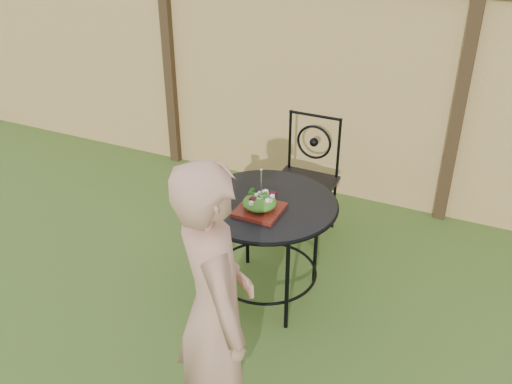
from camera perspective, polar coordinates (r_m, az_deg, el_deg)
ground at (r=3.75m, az=-8.43°, el=-13.79°), size 60.00×60.00×0.00m
fence at (r=4.97m, az=4.61°, el=10.52°), size 8.00×0.12×1.90m
patio_table at (r=3.68m, az=1.00°, el=-2.88°), size 0.92×0.92×0.72m
patio_chair at (r=4.41m, az=5.00°, el=1.67°), size 0.46×0.46×0.95m
diner at (r=2.70m, az=-4.09°, el=-11.72°), size 0.65×0.67×1.55m
salad_plate at (r=3.50m, az=0.37°, el=-1.79°), size 0.27×0.27×0.02m
salad at (r=3.47m, az=0.37°, el=-1.06°), size 0.21×0.21×0.08m
fork at (r=3.41m, az=0.53°, el=0.79°), size 0.01×0.01×0.18m
drinking_glass at (r=3.70m, az=-4.10°, el=0.97°), size 0.08×0.08×0.14m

